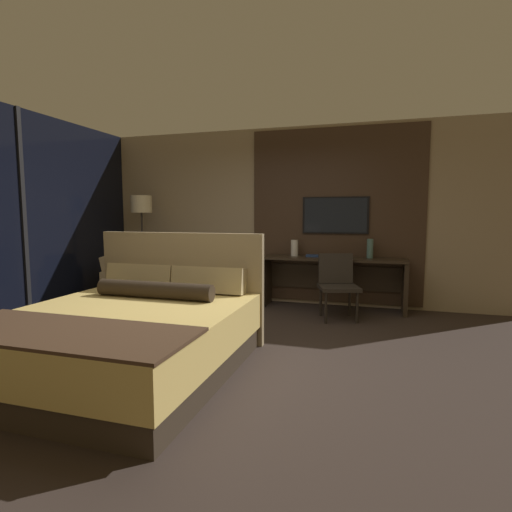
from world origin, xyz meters
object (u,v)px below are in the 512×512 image
desk_chair (337,280)px  vase_short (370,249)px  tv (335,215)px  vase_tall (294,248)px  floor_lamp (142,213)px  bed (129,334)px  book (313,256)px  desk (333,273)px  armchair_by_window (128,288)px

desk_chair → vase_short: 0.83m
tv → vase_tall: tv is taller
tv → vase_short: (0.53, -0.15, -0.49)m
tv → vase_tall: size_ratio=4.00×
tv → vase_tall: (-0.60, -0.18, -0.51)m
floor_lamp → vase_short: 3.71m
bed → book: bearing=67.7°
desk → vase_short: vase_short is taller
vase_tall → floor_lamp: bearing=-174.4°
desk → desk_chair: (0.12, -0.55, -0.01)m
armchair_by_window → vase_tall: (2.49, 0.76, 0.63)m
vase_short → book: 0.84m
desk → floor_lamp: 3.27m
floor_lamp → book: 2.92m
vase_tall → book: 0.32m
bed → book: bed is taller
desk → tv: (-0.00, 0.20, 0.87)m
desk → armchair_by_window: 3.19m
tv → armchair_by_window: 3.42m
vase_tall → vase_short: bearing=1.5°
desk_chair → armchair_by_window: size_ratio=0.95×
tv → book: bearing=-146.7°
desk_chair → floor_lamp: floor_lamp is taller
desk_chair → floor_lamp: bearing=156.7°
desk → armchair_by_window: (-3.09, -0.74, -0.26)m
tv → floor_lamp: size_ratio=0.58×
armchair_by_window → book: bearing=-97.1°
floor_lamp → book: size_ratio=7.65×
armchair_by_window → floor_lamp: size_ratio=0.54×
desk_chair → book: desk_chair is taller
desk → armchair_by_window: bearing=-166.5°
bed → tv: 3.70m
book → vase_tall: bearing=177.3°
floor_lamp → tv: bearing=7.9°
desk → vase_short: size_ratio=7.47×
desk_chair → vase_short: (0.41, 0.60, 0.40)m
desk_chair → book: 0.74m
desk_chair → book: (-0.42, 0.55, 0.27)m
desk_chair → desk: bearing=84.3°
desk_chair → vase_tall: size_ratio=3.53×
tv → desk: bearing=-90.0°
book → floor_lamp: bearing=-175.2°
desk → bed: bearing=-117.0°
armchair_by_window → book: same height
desk_chair → book: size_ratio=3.91×
bed → desk: size_ratio=1.05×
desk_chair → floor_lamp: 3.40m
armchair_by_window → floor_lamp: 1.28m
desk → floor_lamp: size_ratio=1.22×
floor_lamp → book: floor_lamp is taller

